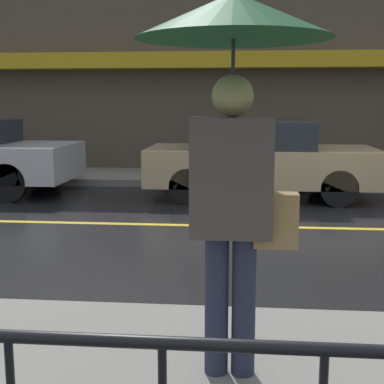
{
  "coord_description": "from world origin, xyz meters",
  "views": [
    {
      "loc": [
        -1.46,
        -7.17,
        1.68
      ],
      "look_at": [
        -1.96,
        -1.7,
        0.76
      ],
      "focal_mm": 50.0,
      "sensor_mm": 36.0,
      "label": 1
    }
  ],
  "objects": [
    {
      "name": "ground_plane",
      "position": [
        0.0,
        0.0,
        0.0
      ],
      "size": [
        80.0,
        80.0,
        0.0
      ],
      "primitive_type": "plane",
      "color": "black"
    },
    {
      "name": "car_tan",
      "position": [
        -1.15,
        2.31,
        0.7
      ],
      "size": [
        3.98,
        1.71,
        1.36
      ],
      "color": "tan",
      "rests_on": "ground_plane"
    },
    {
      "name": "pedestrian",
      "position": [
        -1.5,
        -4.28,
        1.79
      ],
      "size": [
        1.04,
        1.04,
        2.1
      ],
      "rotation": [
        0.0,
        0.0,
        3.14
      ],
      "color": "#23283D",
      "rests_on": "sidewalk_near"
    },
    {
      "name": "building_storefront",
      "position": [
        0.0,
        5.38,
        2.67
      ],
      "size": [
        28.0,
        0.85,
        5.35
      ],
      "color": "#4C4238",
      "rests_on": "ground_plane"
    },
    {
      "name": "sidewalk_far",
      "position": [
        0.0,
        4.26,
        0.07
      ],
      "size": [
        28.0,
        1.98,
        0.14
      ],
      "color": "gray",
      "rests_on": "ground_plane"
    },
    {
      "name": "lane_marking",
      "position": [
        0.0,
        0.0,
        0.0
      ],
      "size": [
        25.2,
        0.12,
        0.01
      ],
      "color": "gold",
      "rests_on": "ground_plane"
    }
  ]
}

